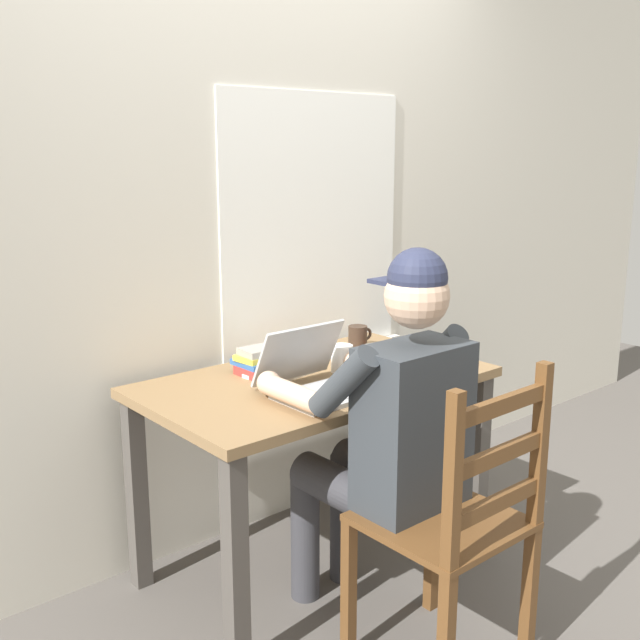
# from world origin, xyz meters

# --- Properties ---
(ground_plane) EXTENTS (8.00, 8.00, 0.00)m
(ground_plane) POSITION_xyz_m (0.00, 0.00, 0.00)
(ground_plane) COLOR #56514C
(back_wall) EXTENTS (6.00, 0.08, 2.60)m
(back_wall) POSITION_xyz_m (0.01, 0.43, 1.30)
(back_wall) COLOR silver
(back_wall) RESTS_ON ground
(desk) EXTENTS (1.22, 0.71, 0.74)m
(desk) POSITION_xyz_m (0.00, 0.00, 0.63)
(desk) COLOR olive
(desk) RESTS_ON ground
(seated_person) EXTENTS (0.50, 0.60, 1.26)m
(seated_person) POSITION_xyz_m (-0.07, -0.43, 0.70)
(seated_person) COLOR #33383D
(seated_person) RESTS_ON ground
(wooden_chair) EXTENTS (0.42, 0.42, 0.95)m
(wooden_chair) POSITION_xyz_m (-0.07, -0.71, 0.47)
(wooden_chair) COLOR brown
(wooden_chair) RESTS_ON ground
(laptop) EXTENTS (0.33, 0.33, 0.22)m
(laptop) POSITION_xyz_m (-0.10, -0.13, 0.79)
(laptop) COLOR #ADAFB2
(laptop) RESTS_ON desk
(computer_mouse) EXTENTS (0.06, 0.10, 0.03)m
(computer_mouse) POSITION_xyz_m (0.13, -0.22, 0.75)
(computer_mouse) COLOR black
(computer_mouse) RESTS_ON desk
(coffee_mug_white) EXTENTS (0.12, 0.08, 0.10)m
(coffee_mug_white) POSITION_xyz_m (0.12, -0.01, 0.79)
(coffee_mug_white) COLOR white
(coffee_mug_white) RESTS_ON desk
(coffee_mug_dark) EXTENTS (0.11, 0.08, 0.09)m
(coffee_mug_dark) POSITION_xyz_m (0.39, 0.19, 0.78)
(coffee_mug_dark) COLOR #38281E
(coffee_mug_dark) RESTS_ON desk
(coffee_mug_spare) EXTENTS (0.12, 0.08, 0.09)m
(coffee_mug_spare) POSITION_xyz_m (0.15, 0.17, 0.78)
(coffee_mug_spare) COLOR white
(coffee_mug_spare) RESTS_ON desk
(book_stack_main) EXTENTS (0.21, 0.15, 0.10)m
(book_stack_main) POSITION_xyz_m (-0.11, 0.17, 0.78)
(book_stack_main) COLOR #BC332D
(book_stack_main) RESTS_ON desk
(book_stack_side) EXTENTS (0.18, 0.15, 0.05)m
(book_stack_side) POSITION_xyz_m (0.39, 0.01, 0.76)
(book_stack_side) COLOR #BC332D
(book_stack_side) RESTS_ON desk
(paper_pile_near_laptop) EXTENTS (0.27, 0.19, 0.01)m
(paper_pile_near_laptop) POSITION_xyz_m (-0.07, 0.10, 0.74)
(paper_pile_near_laptop) COLOR silver
(paper_pile_near_laptop) RESTS_ON desk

